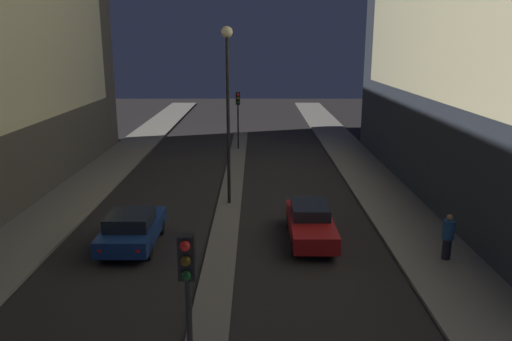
% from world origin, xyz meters
% --- Properties ---
extents(median_strip, '(1.16, 37.13, 0.11)m').
position_xyz_m(median_strip, '(0.00, 19.57, 0.05)').
color(median_strip, '#66605B').
rests_on(median_strip, ground).
extents(traffic_light_near, '(0.32, 0.42, 4.16)m').
position_xyz_m(traffic_light_near, '(0.00, 3.55, 3.17)').
color(traffic_light_near, black).
rests_on(traffic_light_near, median_strip).
extents(traffic_light_mid, '(0.32, 0.42, 4.16)m').
position_xyz_m(traffic_light_mid, '(0.00, 31.19, 3.17)').
color(traffic_light_mid, black).
rests_on(traffic_light_mid, median_strip).
extents(street_lamp, '(0.53, 0.53, 8.40)m').
position_xyz_m(street_lamp, '(0.00, 18.22, 5.86)').
color(street_lamp, black).
rests_on(street_lamp, median_strip).
extents(car_left_lane, '(1.94, 4.12, 1.46)m').
position_xyz_m(car_left_lane, '(-3.52, 13.04, 0.74)').
color(car_left_lane, navy).
rests_on(car_left_lane, ground).
extents(car_right_lane, '(1.70, 4.66, 1.42)m').
position_xyz_m(car_right_lane, '(3.52, 13.76, 0.74)').
color(car_right_lane, maroon).
rests_on(car_right_lane, ground).
extents(pedestrian_on_right_sidewalk, '(0.42, 0.42, 1.71)m').
position_xyz_m(pedestrian_on_right_sidewalk, '(8.24, 11.59, 1.02)').
color(pedestrian_on_right_sidewalk, black).
rests_on(pedestrian_on_right_sidewalk, sidewalk_right).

